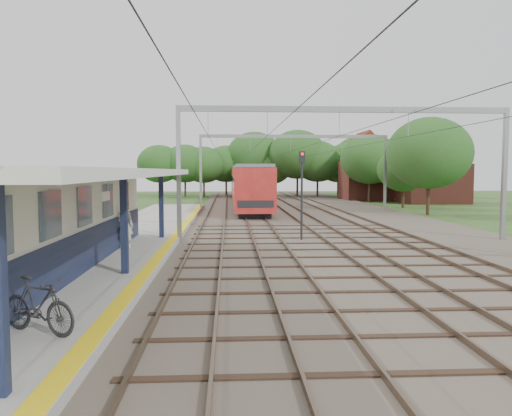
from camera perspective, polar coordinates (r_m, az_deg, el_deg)
name	(u,v)px	position (r m, az deg, el deg)	size (l,w,h in m)	color
ground	(343,342)	(11.39, 9.90, -14.89)	(160.00, 160.00, 0.00)	#2D4C1E
ballast_bed	(308,216)	(41.15, 5.93, -0.86)	(18.00, 90.00, 0.10)	#473D33
platform	(126,243)	(25.24, -14.63, -3.95)	(5.00, 52.00, 0.35)	gray
yellow_stripe	(172,239)	(24.86, -9.54, -3.57)	(0.45, 52.00, 0.01)	yellow
station_building	(43,220)	(18.69, -23.18, -1.23)	(3.41, 18.00, 3.40)	beige
canopy	(65,173)	(17.31, -21.02, 3.72)	(6.40, 20.00, 3.44)	#101834
rail_tracks	(277,214)	(40.82, 2.46, -0.71)	(11.80, 88.00, 0.15)	brown
catenary_system	(310,146)	(36.28, 6.21, 7.08)	(17.22, 88.00, 7.00)	gray
tree_band	(275,162)	(67.90, 2.21, 5.29)	(31.72, 30.88, 8.82)	#382619
house_near	(432,177)	(61.16, 19.47, 3.35)	(7.00, 6.12, 7.89)	brown
house_far	(374,175)	(65.15, 13.37, 3.74)	(8.00, 6.12, 8.66)	brown
person	(125,226)	(22.40, -14.78, -1.96)	(0.73, 0.48, 1.99)	beige
bicycle	(38,305)	(11.43, -23.63, -10.17)	(0.56, 1.98, 1.19)	black
train	(246,183)	(56.12, -1.12, 2.83)	(3.16, 39.36, 4.14)	black
signal_post	(302,183)	(26.19, 5.26, 2.85)	(0.35, 0.30, 4.74)	black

